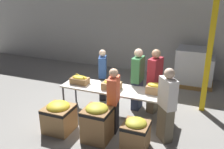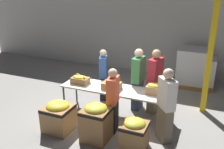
# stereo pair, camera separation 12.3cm
# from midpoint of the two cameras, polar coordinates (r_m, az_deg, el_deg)

# --- Properties ---
(ground_plane) EXTENTS (30.00, 30.00, 0.00)m
(ground_plane) POSITION_cam_midpoint_polar(r_m,az_deg,el_deg) (6.96, 1.15, -9.07)
(ground_plane) COLOR gray
(wall_back) EXTENTS (16.00, 0.08, 4.00)m
(wall_back) POSITION_cam_midpoint_polar(r_m,az_deg,el_deg) (9.84, 9.72, 11.71)
(wall_back) COLOR #B7B7B2
(wall_back) RESTS_ON ground_plane
(sorting_table) EXTENTS (2.92, 0.79, 0.77)m
(sorting_table) POSITION_cam_midpoint_polar(r_m,az_deg,el_deg) (6.63, 1.19, -3.60)
(sorting_table) COLOR beige
(sorting_table) RESTS_ON ground_plane
(banana_box_0) EXTENTS (0.49, 0.30, 0.25)m
(banana_box_0) POSITION_cam_midpoint_polar(r_m,az_deg,el_deg) (6.96, -6.81, -1.13)
(banana_box_0) COLOR #A37A4C
(banana_box_0) RESTS_ON sorting_table
(banana_box_1) EXTENTS (0.48, 0.34, 0.25)m
(banana_box_1) POSITION_cam_midpoint_polar(r_m,az_deg,el_deg) (6.56, 0.45, -2.36)
(banana_box_1) COLOR tan
(banana_box_1) RESTS_ON sorting_table
(banana_box_2) EXTENTS (0.41, 0.30, 0.27)m
(banana_box_2) POSITION_cam_midpoint_polar(r_m,az_deg,el_deg) (6.37, 10.27, -3.17)
(banana_box_2) COLOR tan
(banana_box_2) RESTS_ON sorting_table
(volunteer_0) EXTENTS (0.33, 0.47, 1.57)m
(volunteer_0) POSITION_cam_midpoint_polar(r_m,az_deg,el_deg) (7.54, -1.51, -0.14)
(volunteer_0) COLOR black
(volunteer_0) RESTS_ON ground_plane
(volunteer_1) EXTENTS (0.47, 0.51, 1.73)m
(volunteer_1) POSITION_cam_midpoint_polar(r_m,az_deg,el_deg) (5.65, 12.82, -7.06)
(volunteer_1) COLOR #6B604C
(volunteer_1) RESTS_ON ground_plane
(volunteer_2) EXTENTS (0.26, 0.48, 1.76)m
(volunteer_2) POSITION_cam_midpoint_polar(r_m,az_deg,el_deg) (6.96, 6.45, -1.23)
(volunteer_2) COLOR #2D3856
(volunteer_2) RESTS_ON ground_plane
(volunteer_3) EXTENTS (0.27, 0.45, 1.60)m
(volunteer_3) POSITION_cam_midpoint_polar(r_m,az_deg,el_deg) (5.89, 0.80, -6.06)
(volunteer_3) COLOR black
(volunteer_3) RESTS_ON ground_plane
(volunteer_4) EXTENTS (0.35, 0.52, 1.78)m
(volunteer_4) POSITION_cam_midpoint_polar(r_m,az_deg,el_deg) (6.86, 10.26, -1.66)
(volunteer_4) COLOR #6B604C
(volunteer_4) RESTS_ON ground_plane
(donation_bin_0) EXTENTS (0.65, 0.65, 0.76)m
(donation_bin_0) POSITION_cam_midpoint_polar(r_m,az_deg,el_deg) (6.22, -11.56, -9.09)
(donation_bin_0) COLOR #A37A4C
(donation_bin_0) RESTS_ON ground_plane
(donation_bin_1) EXTENTS (0.60, 0.60, 0.89)m
(donation_bin_1) POSITION_cam_midpoint_polar(r_m,az_deg,el_deg) (5.73, -3.01, -10.57)
(donation_bin_1) COLOR olive
(donation_bin_1) RESTS_ON ground_plane
(donation_bin_2) EXTENTS (0.55, 0.55, 0.72)m
(donation_bin_2) POSITION_cam_midpoint_polar(r_m,az_deg,el_deg) (5.50, 5.76, -13.22)
(donation_bin_2) COLOR olive
(donation_bin_2) RESTS_ON ground_plane
(support_pillar) EXTENTS (0.15, 0.15, 4.00)m
(support_pillar) POSITION_cam_midpoint_polar(r_m,az_deg,el_deg) (6.96, 22.36, 7.07)
(support_pillar) COLOR yellow
(support_pillar) RESTS_ON ground_plane
(pallet_stack_0) EXTENTS (0.91, 0.91, 1.05)m
(pallet_stack_0) POSITION_cam_midpoint_polar(r_m,az_deg,el_deg) (9.16, 20.29, 0.51)
(pallet_stack_0) COLOR olive
(pallet_stack_0) RESTS_ON ground_plane
(pallet_stack_1) EXTENTS (1.10, 1.10, 1.31)m
(pallet_stack_1) POSITION_cam_midpoint_polar(r_m,az_deg,el_deg) (9.12, 18.35, 1.54)
(pallet_stack_1) COLOR olive
(pallet_stack_1) RESTS_ON ground_plane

